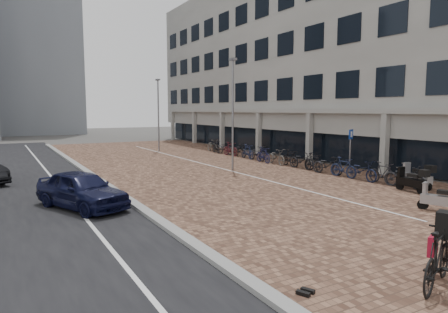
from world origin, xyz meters
TOP-DOWN VIEW (x-y plane):
  - ground at (0.00, 0.00)m, footprint 140.00×140.00m
  - plaza_brick at (2.00, 12.00)m, footprint 14.50×42.00m
  - street_asphalt at (-9.00, 12.00)m, footprint 8.00×50.00m
  - curb at (-5.10, 12.00)m, footprint 0.35×42.00m
  - lane_line at (-7.00, 12.00)m, footprint 0.12×44.00m
  - parking_line at (2.20, 12.00)m, footprint 0.10×30.00m
  - office_building at (12.97, 16.00)m, footprint 8.40×40.00m
  - car_navy at (-6.83, 4.20)m, footprint 3.04×4.31m
  - hero_bike at (-1.92, -5.98)m, footprint 2.10×1.24m
  - shoes at (-4.40, -4.98)m, footprint 0.45×0.42m
  - scooter_front at (6.84, 0.64)m, footprint 0.71×1.71m
  - scooter_mid at (5.93, 0.26)m, footprint 0.60×1.58m
  - scooter_back at (3.79, -2.42)m, footprint 0.94×1.55m
  - parking_sign at (7.20, 4.91)m, footprint 0.49×0.23m
  - lamp_near at (2.54, 9.48)m, footprint 0.12×0.12m
  - lamp_far at (2.61, 21.96)m, footprint 0.12×0.12m
  - bike_row at (6.31, 10.20)m, footprint 1.27×20.43m

SIDE VIEW (x-z plane):
  - ground at x=0.00m, z-range 0.00..0.00m
  - street_asphalt at x=-9.00m, z-range -0.01..0.02m
  - plaza_brick at x=2.00m, z-range -0.01..0.03m
  - lane_line at x=-7.00m, z-range 0.02..0.02m
  - parking_line at x=2.20m, z-range 0.03..0.04m
  - shoes at x=-4.40m, z-range 0.00..0.09m
  - curb at x=-5.10m, z-range 0.00..0.14m
  - scooter_back at x=3.79m, z-range 0.00..1.02m
  - bike_row at x=6.31m, z-range 0.00..1.05m
  - scooter_mid at x=5.93m, z-range 0.00..1.06m
  - scooter_front at x=6.84m, z-range 0.00..1.14m
  - hero_bike at x=-1.92m, z-range -0.08..1.35m
  - car_navy at x=-6.83m, z-range 0.00..1.36m
  - parking_sign at x=7.20m, z-range 0.42..2.88m
  - lamp_far at x=2.61m, z-range 0.00..6.03m
  - lamp_near at x=2.54m, z-range 0.00..6.36m
  - office_building at x=12.97m, z-range 0.94..15.94m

